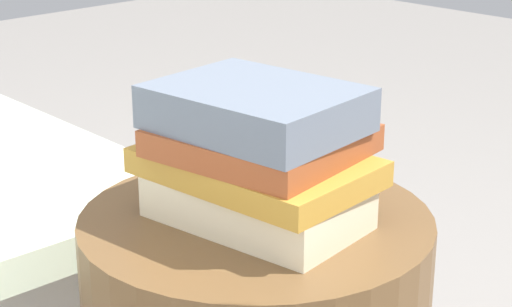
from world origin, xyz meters
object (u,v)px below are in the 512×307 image
Objects in this scene: book_cream at (257,203)px; book_rust at (262,141)px; book_ochre at (253,166)px; book_slate at (258,109)px.

book_rust reaches higher than book_cream.
book_ochre reaches higher than book_cream.
book_ochre is 1.19× the size of book_slate.
book_ochre is 0.03m from book_rust.
book_slate reaches higher than book_rust.
book_slate is (-0.00, 0.01, 0.04)m from book_rust.
book_cream is 0.91× the size of book_ochre.
book_cream is 0.08m from book_rust.
book_slate is at bearing -58.72° from book_cream.
book_rust reaches higher than book_ochre.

